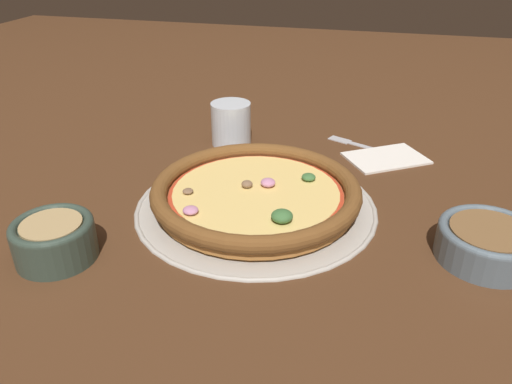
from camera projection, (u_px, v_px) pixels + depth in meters
The scene contains 8 objects.
ground_plane at pixel (256, 207), 0.79m from camera, with size 3.00×3.00×0.00m, color #4C2D19.
pizza_tray at pixel (256, 205), 0.79m from camera, with size 0.38×0.38×0.01m.
pizza at pixel (256, 193), 0.78m from camera, with size 0.33×0.33×0.04m.
bowl_near at pixel (54, 238), 0.66m from camera, with size 0.11×0.11×0.06m.
bowl_far at pixel (488, 241), 0.66m from camera, with size 0.13×0.13×0.05m.
drinking_cup at pixel (231, 124), 1.00m from camera, with size 0.08×0.08×0.08m.
napkin at pixel (386, 157), 0.95m from camera, with size 0.17×0.16×0.01m.
fork at pixel (364, 146), 1.00m from camera, with size 0.17×0.09×0.00m.
Camera 1 is at (-0.17, 0.66, 0.40)m, focal length 35.00 mm.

